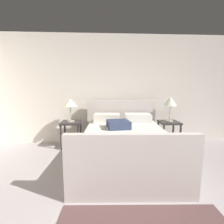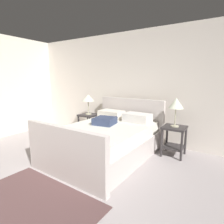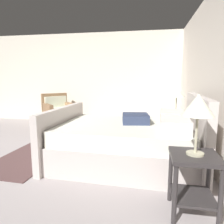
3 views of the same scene
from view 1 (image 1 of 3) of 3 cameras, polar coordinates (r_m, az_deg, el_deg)
The scene contains 6 objects.
wall_back at distance 4.22m, azimuth 4.49°, elevation 7.66°, with size 6.46×0.12×2.64m, color silver.
bed at distance 3.13m, azimuth 4.34°, elevation -10.82°, with size 1.72×2.25×1.07m.
nightstand_right at distance 4.09m, azimuth 18.95°, elevation -5.80°, with size 0.44×0.44×0.60m.
table_lamp_right at distance 3.99m, azimuth 19.39°, elevation 3.30°, with size 0.29×0.29×0.57m.
nightstand_left at distance 3.97m, azimuth -13.86°, elevation -6.02°, with size 0.44×0.44×0.60m.
table_lamp_left at distance 3.86m, azimuth -14.18°, elevation 2.95°, with size 0.32×0.32×0.53m.
Camera 1 is at (-0.55, -0.79, 1.38)m, focal length 26.58 mm.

